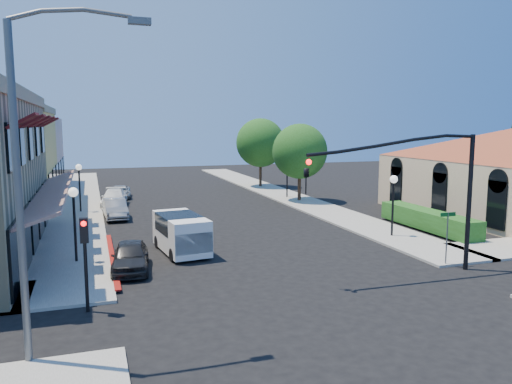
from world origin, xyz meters
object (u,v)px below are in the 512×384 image
object	(u,v)px
parked_car_a	(130,256)
parked_car_d	(120,192)
signal_mast_arm	(429,180)
parked_car_c	(114,198)
lamppost_right_far	(287,167)
white_van	(181,231)
lamppost_left_near	(74,205)
street_tree_a	(300,151)
street_name_sign	(447,230)
parked_car_b	(115,209)
lamppost_left_far	(79,176)
street_tree_b	(260,143)
cobra_streetlight	(32,170)
lamppost_right_near	(393,190)
secondary_signal	(85,247)

from	to	relation	value
parked_car_a	parked_car_d	size ratio (longest dim) A/B	1.01
signal_mast_arm	parked_car_c	size ratio (longest dim) A/B	1.76
lamppost_right_far	white_van	size ratio (longest dim) A/B	0.80
lamppost_left_near	parked_car_d	size ratio (longest dim) A/B	0.93
street_tree_a	white_van	size ratio (longest dim) A/B	1.45
street_name_sign	parked_car_b	bearing A→B (deg)	129.20
signal_mast_arm	lamppost_left_near	xyz separation A→B (m)	(-14.36, 6.50, -1.35)
lamppost_left_far	lamppost_right_far	bearing A→B (deg)	6.71
white_van	street_tree_b	bearing A→B (deg)	62.45
cobra_streetlight	street_name_sign	world-z (taller)	cobra_streetlight
lamppost_left_near	street_name_sign	bearing A→B (deg)	-19.93
lamppost_left_far	white_van	xyz separation A→B (m)	(4.98, -13.61, -1.64)
lamppost_left_far	parked_car_d	size ratio (longest dim) A/B	0.93
lamppost_right_near	parked_car_c	size ratio (longest dim) A/B	0.78
lamppost_right_near	white_van	distance (m)	12.14
lamppost_left_far	lamppost_right_near	bearing A→B (deg)	-39.47
lamppost_left_near	parked_car_d	distance (m)	21.17
cobra_streetlight	parked_car_d	xyz separation A→B (m)	(3.82, 30.81, -4.74)
street_tree_a	lamppost_left_far	bearing A→B (deg)	180.00
street_tree_a	parked_car_c	bearing A→B (deg)	171.27
street_name_sign	lamppost_left_near	world-z (taller)	lamppost_left_near
parked_car_d	parked_car_c	bearing A→B (deg)	-94.89
parked_car_d	street_tree_b	bearing A→B (deg)	16.69
lamppost_left_far	lamppost_right_near	size ratio (longest dim) A/B	1.00
lamppost_right_far	parked_car_d	bearing A→B (deg)	160.81
lamppost_right_near	parked_car_a	world-z (taller)	lamppost_right_near
street_tree_a	parked_car_a	bearing A→B (deg)	-133.15
parked_car_b	street_tree_a	bearing A→B (deg)	8.93
secondary_signal	lamppost_right_near	distance (m)	17.77
signal_mast_arm	lamppost_left_near	size ratio (longest dim) A/B	2.24
lamppost_left_near	lamppost_left_far	size ratio (longest dim) A/B	1.00
street_name_sign	parked_car_c	world-z (taller)	street_name_sign
street_tree_a	parked_car_b	bearing A→B (deg)	-168.69
parked_car_a	parked_car_c	world-z (taller)	parked_car_c
signal_mast_arm	parked_car_b	size ratio (longest dim) A/B	1.97
street_name_sign	white_van	world-z (taller)	street_name_sign
street_tree_b	cobra_streetlight	bearing A→B (deg)	-117.83
street_tree_a	white_van	bearing A→B (deg)	-132.14
street_name_sign	parked_car_b	size ratio (longest dim) A/B	0.61
street_tree_b	lamppost_right_far	xyz separation A→B (m)	(-0.30, -8.00, -1.81)
street_name_sign	lamppost_left_near	size ratio (longest dim) A/B	0.70
signal_mast_arm	secondary_signal	distance (m)	13.97
street_tree_b	white_van	xyz separation A→B (m)	(-12.32, -23.61, -3.44)
lamppost_right_near	lamppost_right_far	bearing A→B (deg)	90.00
parked_car_c	parked_car_d	world-z (taller)	parked_car_c
parked_car_d	parked_car_b	bearing A→B (deg)	-91.11
lamppost_left_far	white_van	world-z (taller)	lamppost_left_far
secondary_signal	lamppost_right_near	world-z (taller)	lamppost_right_near
secondary_signal	parked_car_b	world-z (taller)	secondary_signal
lamppost_right_far	parked_car_b	xyz separation A→B (m)	(-14.70, -5.00, -2.06)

